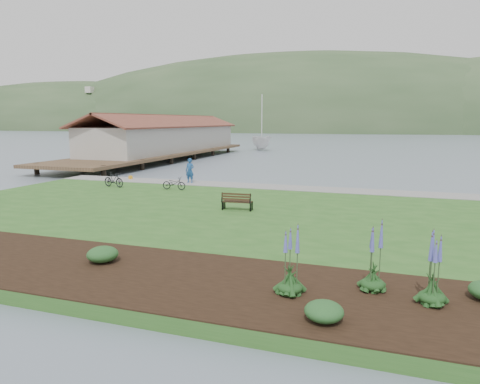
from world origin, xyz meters
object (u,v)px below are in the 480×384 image
(person, at_px, (190,169))
(bicycle_a, at_px, (174,183))
(park_bench, at_px, (237,201))
(sailboat, at_px, (262,150))

(person, height_order, bicycle_a, person)
(park_bench, height_order, bicycle_a, park_bench)
(person, bearing_deg, sailboat, 102.29)
(person, height_order, sailboat, sailboat)
(person, relative_size, bicycle_a, 1.33)
(park_bench, bearing_deg, bicycle_a, 137.13)
(park_bench, xyz_separation_m, sailboat, (-12.05, 47.06, -0.84))
(park_bench, xyz_separation_m, person, (-6.07, 7.60, 0.57))
(bicycle_a, height_order, sailboat, sailboat)
(sailboat, bearing_deg, person, -112.68)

